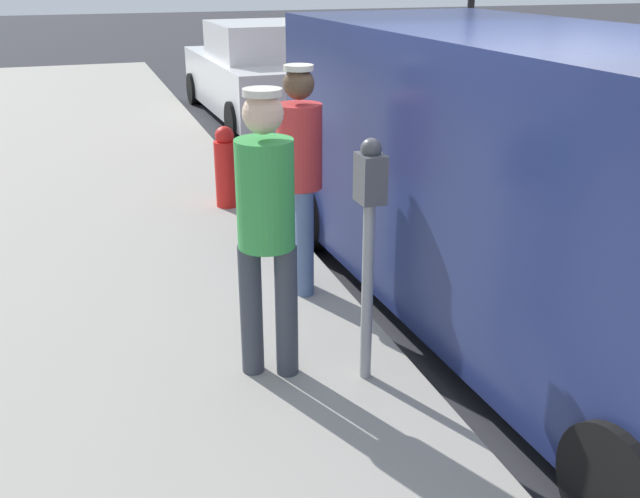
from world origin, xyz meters
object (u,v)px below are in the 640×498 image
at_px(pedestrian_in_green, 266,219).
at_px(parked_van, 537,178).
at_px(parked_sedan_behind, 260,75).
at_px(fire_hydrant, 226,168).
at_px(pedestrian_in_red, 300,166).
at_px(parking_meter_near, 369,222).

relative_size(pedestrian_in_green, parked_van, 0.34).
relative_size(parked_sedan_behind, fire_hydrant, 5.16).
distance_m(pedestrian_in_green, parked_sedan_behind, 8.96).
xyz_separation_m(pedestrian_in_red, fire_hydrant, (0.11, -2.26, -0.59)).
xyz_separation_m(parking_meter_near, pedestrian_in_green, (0.55, -0.25, -0.00)).
height_order(parking_meter_near, parked_sedan_behind, parking_meter_near).
bearing_deg(parked_van, pedestrian_in_green, 7.67).
bearing_deg(parked_van, fire_hydrant, -62.84).
relative_size(parking_meter_near, pedestrian_in_red, 0.87).
xyz_separation_m(pedestrian_in_green, parked_van, (-2.05, -0.28, -0.02)).
bearing_deg(pedestrian_in_red, fire_hydrant, -87.18).
distance_m(pedestrian_in_green, parked_van, 2.07).
bearing_deg(parking_meter_near, parked_van, -160.73).
distance_m(pedestrian_in_green, fire_hydrant, 3.48).
bearing_deg(fire_hydrant, parked_sedan_behind, -108.08).
bearing_deg(parking_meter_near, pedestrian_in_red, -90.48).
relative_size(parking_meter_near, fire_hydrant, 1.77).
relative_size(parking_meter_near, parked_sedan_behind, 0.34).
relative_size(pedestrian_in_red, parked_sedan_behind, 0.39).
relative_size(pedestrian_in_green, parked_sedan_behind, 0.40).
height_order(pedestrian_in_red, fire_hydrant, pedestrian_in_red).
bearing_deg(pedestrian_in_green, parking_meter_near, 155.62).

